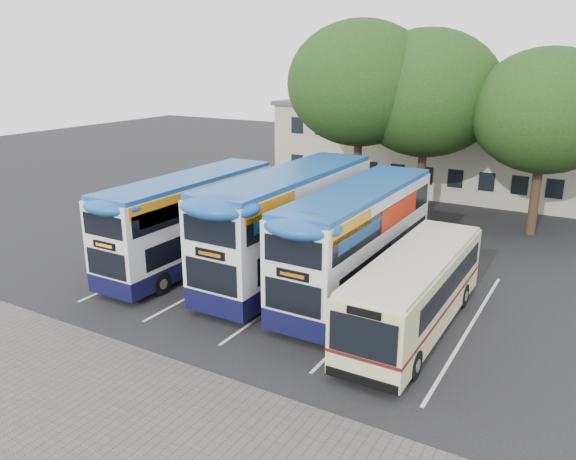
{
  "coord_description": "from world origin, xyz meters",
  "views": [
    {
      "loc": [
        6.83,
        -13.97,
        9.29
      ],
      "look_at": [
        -4.28,
        5.0,
        2.55
      ],
      "focal_mm": 35.0,
      "sensor_mm": 36.0,
      "label": 1
    }
  ],
  "objects_px": {
    "tree_right": "(546,111)",
    "bus_dd_right": "(358,236)",
    "bus_dd_left": "(191,217)",
    "bus_single": "(416,287)",
    "tree_mid": "(427,94)",
    "tree_left": "(360,84)",
    "bus_dd_mid": "(291,219)"
  },
  "relations": [
    {
      "from": "tree_right",
      "to": "bus_dd_left",
      "type": "bearing_deg",
      "value": -134.44
    },
    {
      "from": "tree_left",
      "to": "tree_right",
      "type": "bearing_deg",
      "value": 5.86
    },
    {
      "from": "bus_single",
      "to": "tree_mid",
      "type": "bearing_deg",
      "value": 107.15
    },
    {
      "from": "bus_dd_left",
      "to": "bus_single",
      "type": "relative_size",
      "value": 1.08
    },
    {
      "from": "bus_dd_right",
      "to": "tree_mid",
      "type": "bearing_deg",
      "value": 96.39
    },
    {
      "from": "bus_dd_mid",
      "to": "tree_left",
      "type": "bearing_deg",
      "value": 98.6
    },
    {
      "from": "bus_dd_left",
      "to": "bus_dd_right",
      "type": "xyz_separation_m",
      "value": [
        7.87,
        0.97,
        0.1
      ]
    },
    {
      "from": "tree_right",
      "to": "bus_dd_right",
      "type": "bearing_deg",
      "value": -112.51
    },
    {
      "from": "tree_right",
      "to": "tree_left",
      "type": "bearing_deg",
      "value": -174.14
    },
    {
      "from": "tree_left",
      "to": "bus_single",
      "type": "bearing_deg",
      "value": -58.56
    },
    {
      "from": "bus_dd_right",
      "to": "bus_single",
      "type": "distance_m",
      "value": 3.79
    },
    {
      "from": "bus_single",
      "to": "bus_dd_right",
      "type": "bearing_deg",
      "value": 147.27
    },
    {
      "from": "bus_dd_left",
      "to": "bus_dd_mid",
      "type": "distance_m",
      "value": 4.74
    },
    {
      "from": "bus_dd_right",
      "to": "bus_single",
      "type": "xyz_separation_m",
      "value": [
        3.11,
        -2.0,
        -0.84
      ]
    },
    {
      "from": "bus_dd_mid",
      "to": "bus_dd_right",
      "type": "xyz_separation_m",
      "value": [
        3.3,
        -0.24,
        -0.15
      ]
    },
    {
      "from": "tree_mid",
      "to": "bus_dd_mid",
      "type": "bearing_deg",
      "value": -98.58
    },
    {
      "from": "bus_dd_left",
      "to": "bus_single",
      "type": "bearing_deg",
      "value": -5.35
    },
    {
      "from": "bus_dd_mid",
      "to": "bus_dd_left",
      "type": "bearing_deg",
      "value": -165.22
    },
    {
      "from": "tree_mid",
      "to": "bus_single",
      "type": "xyz_separation_m",
      "value": [
        4.53,
        -14.68,
        -5.76
      ]
    },
    {
      "from": "tree_right",
      "to": "bus_single",
      "type": "relative_size",
      "value": 1.06
    },
    {
      "from": "tree_left",
      "to": "bus_dd_right",
      "type": "distance_m",
      "value": 13.4
    },
    {
      "from": "bus_dd_mid",
      "to": "bus_dd_right",
      "type": "relative_size",
      "value": 1.06
    },
    {
      "from": "bus_dd_left",
      "to": "bus_dd_mid",
      "type": "relative_size",
      "value": 0.9
    },
    {
      "from": "tree_mid",
      "to": "bus_dd_right",
      "type": "relative_size",
      "value": 1.04
    },
    {
      "from": "tree_left",
      "to": "bus_dd_left",
      "type": "relative_size",
      "value": 1.13
    },
    {
      "from": "tree_left",
      "to": "bus_single",
      "type": "relative_size",
      "value": 1.22
    },
    {
      "from": "tree_right",
      "to": "bus_dd_left",
      "type": "xyz_separation_m",
      "value": [
        -12.94,
        -13.2,
        -4.34
      ]
    },
    {
      "from": "tree_left",
      "to": "tree_mid",
      "type": "height_order",
      "value": "tree_left"
    },
    {
      "from": "tree_right",
      "to": "bus_dd_right",
      "type": "height_order",
      "value": "tree_right"
    },
    {
      "from": "tree_left",
      "to": "tree_mid",
      "type": "xyz_separation_m",
      "value": [
        3.54,
        1.49,
        -0.53
      ]
    },
    {
      "from": "tree_left",
      "to": "bus_dd_mid",
      "type": "xyz_separation_m",
      "value": [
        1.66,
        -10.96,
        -5.3
      ]
    },
    {
      "from": "tree_right",
      "to": "bus_single",
      "type": "bearing_deg",
      "value": -97.83
    }
  ]
}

